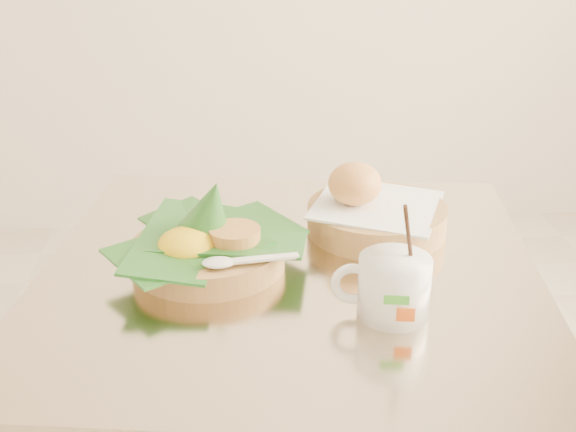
{
  "coord_description": "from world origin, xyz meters",
  "views": [
    {
      "loc": [
        0.07,
        -0.92,
        1.23
      ],
      "look_at": [
        0.14,
        0.01,
        0.82
      ],
      "focal_mm": 45.0,
      "sensor_mm": 36.0,
      "label": 1
    }
  ],
  "objects": [
    {
      "name": "cafe_table",
      "position": [
        0.14,
        -0.01,
        0.53
      ],
      "size": [
        0.79,
        0.79,
        0.75
      ],
      "rotation": [
        0.0,
        0.0,
        -0.14
      ],
      "color": "gray",
      "rests_on": "floor"
    },
    {
      "name": "rice_basket",
      "position": [
        0.03,
        0.0,
        0.79
      ],
      "size": [
        0.27,
        0.27,
        0.14
      ],
      "rotation": [
        0.0,
        0.0,
        0.43
      ],
      "color": "tan",
      "rests_on": "cafe_table"
    },
    {
      "name": "bread_basket",
      "position": [
        0.28,
        0.1,
        0.78
      ],
      "size": [
        0.24,
        0.24,
        0.11
      ],
      "rotation": [
        0.0,
        0.0,
        0.4
      ],
      "color": "tan",
      "rests_on": "cafe_table"
    },
    {
      "name": "coffee_mug",
      "position": [
        0.26,
        -0.15,
        0.79
      ],
      "size": [
        0.12,
        0.09,
        0.16
      ],
      "rotation": [
        0.0,
        0.0,
        -0.16
      ],
      "color": "white",
      "rests_on": "cafe_table"
    }
  ]
}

